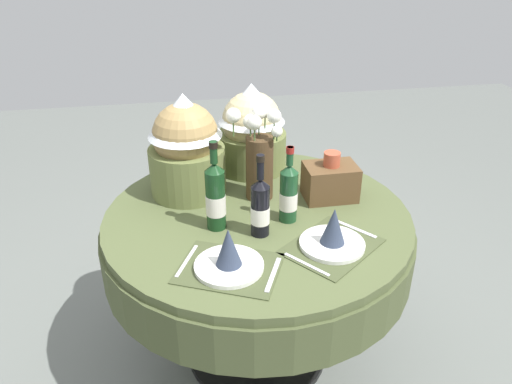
# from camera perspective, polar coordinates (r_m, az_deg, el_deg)

# --- Properties ---
(ground) EXTENTS (8.00, 8.00, 0.00)m
(ground) POSITION_cam_1_polar(r_m,az_deg,el_deg) (2.52, 0.13, -17.81)
(ground) COLOR slate
(dining_table) EXTENTS (1.28, 1.28, 0.78)m
(dining_table) POSITION_cam_1_polar(r_m,az_deg,el_deg) (2.11, 0.15, -5.82)
(dining_table) COLOR #4C5633
(dining_table) RESTS_ON ground
(place_setting_left) EXTENTS (0.42, 0.38, 0.16)m
(place_setting_left) POSITION_cam_1_polar(r_m,az_deg,el_deg) (1.69, -3.16, -7.55)
(place_setting_left) COLOR #41492B
(place_setting_left) RESTS_ON dining_table
(place_setting_right) EXTENTS (0.43, 0.41, 0.16)m
(place_setting_right) POSITION_cam_1_polar(r_m,az_deg,el_deg) (1.82, 8.84, -5.01)
(place_setting_right) COLOR #41492B
(place_setting_right) RESTS_ON dining_table
(flower_vase) EXTENTS (0.22, 0.20, 0.40)m
(flower_vase) POSITION_cam_1_polar(r_m,az_deg,el_deg) (2.07, 0.32, 4.31)
(flower_vase) COLOR #47331E
(flower_vase) RESTS_ON dining_table
(wine_bottle_left) EXTENTS (0.07, 0.07, 0.33)m
(wine_bottle_left) POSITION_cam_1_polar(r_m,az_deg,el_deg) (1.84, 0.49, -1.68)
(wine_bottle_left) COLOR black
(wine_bottle_left) RESTS_ON dining_table
(wine_bottle_centre) EXTENTS (0.08, 0.08, 0.36)m
(wine_bottle_centre) POSITION_cam_1_polar(r_m,az_deg,el_deg) (1.87, -4.69, -0.47)
(wine_bottle_centre) COLOR #143819
(wine_bottle_centre) RESTS_ON dining_table
(wine_bottle_right) EXTENTS (0.07, 0.07, 0.31)m
(wine_bottle_right) POSITION_cam_1_polar(r_m,az_deg,el_deg) (1.93, 3.78, -0.12)
(wine_bottle_right) COLOR #194223
(wine_bottle_right) RESTS_ON dining_table
(gift_tub_back_left) EXTENTS (0.33, 0.33, 0.45)m
(gift_tub_back_left) POSITION_cam_1_polar(r_m,az_deg,el_deg) (2.11, -8.09, 5.64)
(gift_tub_back_left) COLOR olive
(gift_tub_back_left) RESTS_ON dining_table
(gift_tub_back_centre) EXTENTS (0.33, 0.33, 0.42)m
(gift_tub_back_centre) POSITION_cam_1_polar(r_m,az_deg,el_deg) (2.33, -0.52, 7.63)
(gift_tub_back_centre) COLOR olive
(gift_tub_back_centre) RESTS_ON dining_table
(woven_basket_side_right) EXTENTS (0.22, 0.16, 0.21)m
(woven_basket_side_right) POSITION_cam_1_polar(r_m,az_deg,el_deg) (2.13, 8.55, 1.31)
(woven_basket_side_right) COLOR brown
(woven_basket_side_right) RESTS_ON dining_table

